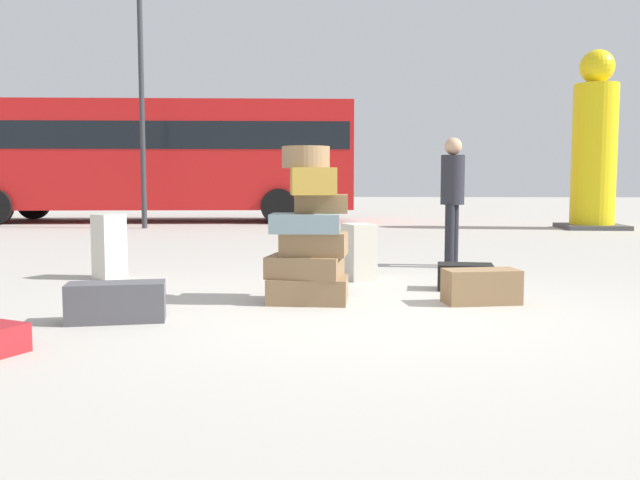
% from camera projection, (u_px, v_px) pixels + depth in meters
% --- Properties ---
extents(ground_plane, '(80.00, 80.00, 0.00)m').
position_uv_depth(ground_plane, '(359.00, 310.00, 5.67)').
color(ground_plane, '#ADA89E').
extents(suitcase_tower, '(0.74, 0.61, 1.40)m').
position_uv_depth(suitcase_tower, '(309.00, 239.00, 6.02)').
color(suitcase_tower, olive).
rests_on(suitcase_tower, ground).
extents(suitcase_cream_foreground_near, '(0.33, 0.40, 0.72)m').
position_uv_depth(suitcase_cream_foreground_near, '(109.00, 246.00, 7.50)').
color(suitcase_cream_foreground_near, beige).
rests_on(suitcase_cream_foreground_near, ground).
extents(suitcase_brown_left_side, '(0.71, 0.44, 0.31)m').
position_uv_depth(suitcase_brown_left_side, '(481.00, 286.00, 5.98)').
color(suitcase_brown_left_side, olive).
rests_on(suitcase_brown_left_side, ground).
extents(suitcase_charcoal_upright_blue, '(0.79, 0.47, 0.31)m').
position_uv_depth(suitcase_charcoal_upright_blue, '(116.00, 302.00, 5.20)').
color(suitcase_charcoal_upright_blue, '#4C4C51').
rests_on(suitcase_charcoal_upright_blue, ground).
extents(suitcase_cream_foreground_far, '(0.41, 0.46, 0.62)m').
position_uv_depth(suitcase_cream_foreground_far, '(359.00, 252.00, 7.40)').
color(suitcase_cream_foreground_far, beige).
rests_on(suitcase_cream_foreground_far, ground).
extents(suitcase_black_behind_tower, '(0.57, 0.39, 0.26)m').
position_uv_depth(suitcase_black_behind_tower, '(465.00, 277.00, 6.73)').
color(suitcase_black_behind_tower, black).
rests_on(suitcase_black_behind_tower, ground).
extents(person_bearded_onlooker, '(0.30, 0.32, 1.64)m').
position_uv_depth(person_bearded_onlooker, '(452.00, 190.00, 8.49)').
color(person_bearded_onlooker, black).
rests_on(person_bearded_onlooker, ground).
extents(yellow_dummy_statue, '(1.37, 1.37, 4.04)m').
position_uv_depth(yellow_dummy_statue, '(594.00, 150.00, 15.19)').
color(yellow_dummy_statue, yellow).
rests_on(yellow_dummy_statue, ground).
extents(parked_bus, '(11.13, 3.59, 3.15)m').
position_uv_depth(parked_bus, '(147.00, 153.00, 17.95)').
color(parked_bus, red).
rests_on(parked_bus, ground).
extents(lamp_post, '(0.36, 0.36, 6.10)m').
position_uv_depth(lamp_post, '(141.00, 53.00, 15.11)').
color(lamp_post, '#333338').
rests_on(lamp_post, ground).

